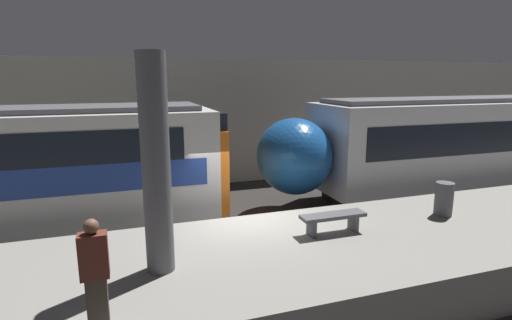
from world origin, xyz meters
name	(u,v)px	position (x,y,z in m)	size (l,w,h in m)	color
ground_plane	(247,253)	(0.00, 0.00, 0.00)	(120.00, 120.00, 0.00)	#282623
platform	(278,272)	(0.00, -2.12, 0.52)	(40.00, 4.23, 1.04)	gray
station_rear_barrier	(195,124)	(0.00, 7.05, 2.60)	(50.00, 0.15, 5.20)	#B2AD9E
support_pillar_near	(156,166)	(-2.35, -2.26, 2.97)	(0.49, 0.49, 3.86)	#56565B
train_modern	(484,144)	(10.54, 2.55, 1.91)	(17.98, 3.00, 3.73)	black
person_waiting	(95,271)	(-3.35, -3.68, 1.87)	(0.38, 0.24, 1.58)	#473D33
platform_bench	(333,219)	(1.45, -1.74, 1.38)	(1.50, 0.40, 0.45)	#4C4C51
trash_bin	(444,199)	(4.68, -1.58, 1.47)	(0.44, 0.44, 0.85)	#4C4C51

